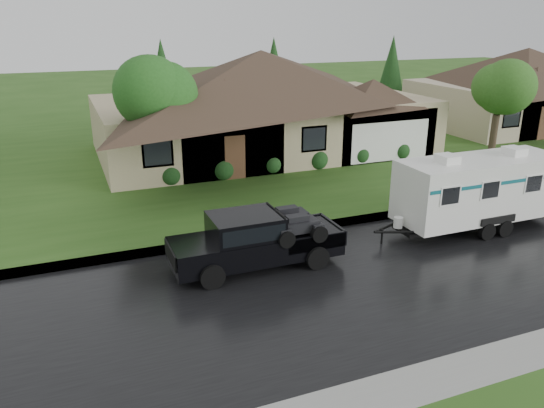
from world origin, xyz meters
The scene contains 11 objects.
ground centered at (0.00, 0.00, 0.00)m, with size 140.00×140.00×0.00m, color #2B5219.
road centered at (0.00, -2.00, 0.01)m, with size 140.00×8.00×0.01m, color black.
curb centered at (0.00, 2.25, 0.07)m, with size 140.00×0.50×0.15m, color gray.
lawn centered at (0.00, 15.00, 0.07)m, with size 140.00×26.00×0.15m, color #2B5219.
house_main centered at (2.29, 13.84, 3.59)m, with size 19.44×10.80×6.90m.
house_neighbor centered at (22.27, 14.34, 3.32)m, with size 15.12×9.72×6.45m.
tree_left_green centered at (-4.66, 9.30, 4.09)m, with size 3.43×3.43×5.68m.
tree_right_green centered at (13.29, 7.85, 3.82)m, with size 3.20×3.20×5.29m.
shrub_row centered at (2.00, 9.30, 0.65)m, with size 13.60×1.00×1.00m.
pickup_truck centered at (-3.56, 0.08, 0.96)m, with size 5.35×2.03×1.78m.
travel_trailer centered at (5.24, 0.08, 1.57)m, with size 6.60×2.32×2.96m.
Camera 1 is at (-8.67, -14.21, 7.47)m, focal length 35.00 mm.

